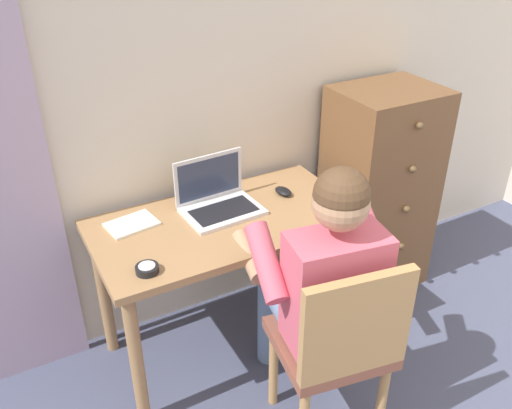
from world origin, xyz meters
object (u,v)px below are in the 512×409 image
Objects in this scene: desk at (226,241)px; laptop at (218,199)px; computer_mouse at (283,191)px; coffee_mug at (339,206)px; chair at (338,344)px; person_seated at (320,277)px; dresser at (378,191)px; notebook_pad at (132,224)px; desk_clock at (147,269)px.

laptop is (0.01, 0.10, 0.16)m from desk.
coffee_mug reaches higher than computer_mouse.
chair is 0.26m from person_seated.
person_seated is 0.60m from computer_mouse.
chair is at bearing -136.58° from dresser.
chair is 0.83m from laptop.
dresser is at bearing 36.92° from person_seated.
laptop reaches higher than coffee_mug.
laptop is 0.54m from coffee_mug.
desk is 5.58× the size of notebook_pad.
dresser is 1.15m from chair.
person_seated is 12.14× the size of computer_mouse.
chair is 7.47× the size of coffee_mug.
notebook_pad is at bearing 122.01° from chair.
computer_mouse is (-0.63, -0.03, 0.18)m from dresser.
computer_mouse is at bearing 19.86° from desk_clock.
computer_mouse reaches higher than desk.
desk_clock is at bearing 179.83° from coffee_mug.
notebook_pad is at bearing 156.99° from coffee_mug.
notebook_pad is (-1.35, 0.04, 0.17)m from dresser.
desk is at bearing 25.41° from desk_clock.
desk is 0.37m from computer_mouse.
desk is 0.19m from laptop.
desk is 0.53m from person_seated.
desk_clock is at bearing -154.59° from desk.
chair is at bearing -124.03° from coffee_mug.
laptop is 2.95× the size of coffee_mug.
coffee_mug reaches higher than notebook_pad.
chair is 1.01m from notebook_pad.
person_seated is 0.62m from laptop.
desk_clock is 0.75× the size of coffee_mug.
dresser is 11.45× the size of computer_mouse.
desk_clock is (-0.43, -0.20, 0.13)m from desk.
coffee_mug is at bearing -148.48° from dresser.
coffee_mug reaches higher than desk.
desk is at bearing -173.63° from dresser.
desk_clock is at bearing -145.56° from laptop.
desk is 0.97× the size of person_seated.
dresser is at bearing 43.42° from chair.
laptop is at bearing -16.62° from notebook_pad.
chair is 0.82m from computer_mouse.
dresser is at bearing -5.86° from computer_mouse.
person_seated is 0.67m from desk_clock.
notebook_pad is at bearing 165.20° from computer_mouse.
chair is at bearing -113.94° from computer_mouse.
notebook_pad is at bearing 82.03° from desk_clock.
laptop is 1.69× the size of notebook_pad.
chair is at bearing -78.30° from desk.
dresser is 3.23× the size of laptop.
laptop is (-0.16, 0.59, 0.10)m from person_seated.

